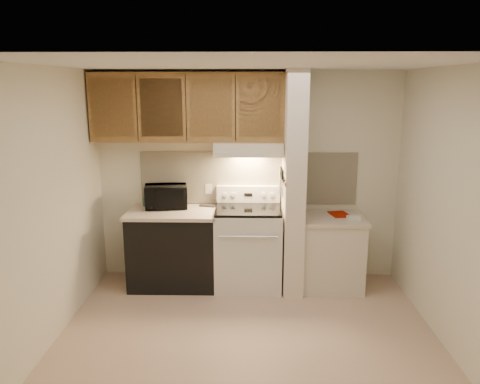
{
  "coord_description": "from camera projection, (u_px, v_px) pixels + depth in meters",
  "views": [
    {
      "loc": [
        0.01,
        -4.04,
        2.33
      ],
      "look_at": [
        -0.09,
        0.75,
        1.23
      ],
      "focal_mm": 35.0,
      "sensor_mm": 36.0,
      "label": 1
    }
  ],
  "objects": [
    {
      "name": "cooktop",
      "position": [
        248.0,
        209.0,
        5.38
      ],
      "size": [
        0.74,
        0.64,
        0.03
      ],
      "primitive_type": "cube",
      "color": "black",
      "rests_on": "range_body"
    },
    {
      "name": "red_folder",
      "position": [
        340.0,
        214.0,
        5.47
      ],
      "size": [
        0.26,
        0.31,
        0.01
      ],
      "primitive_type": "cube",
      "rotation": [
        0.0,
        0.0,
        0.21
      ],
      "color": "#991500",
      "rests_on": "right_countertop"
    },
    {
      "name": "cab_gap_c",
      "position": [
        235.0,
        108.0,
        5.13
      ],
      "size": [
        0.01,
        0.01,
        0.73
      ],
      "primitive_type": "cube",
      "color": "black",
      "rests_on": "upper_cabinets"
    },
    {
      "name": "oven_handle",
      "position": [
        248.0,
        237.0,
        5.08
      ],
      "size": [
        0.65,
        0.02,
        0.02
      ],
      "primitive_type": "cylinder",
      "rotation": [
        0.0,
        1.57,
        0.0
      ],
      "color": "silver",
      "rests_on": "range_body"
    },
    {
      "name": "wall_back",
      "position": [
        248.0,
        177.0,
        5.64
      ],
      "size": [
        3.6,
        2.5,
        0.02
      ],
      "primitive_type": "cube",
      "rotation": [
        1.57,
        0.0,
        0.0
      ],
      "color": "silver",
      "rests_on": "floor"
    },
    {
      "name": "teal_jar",
      "position": [
        146.0,
        202.0,
        5.62
      ],
      "size": [
        0.08,
        0.08,
        0.09
      ],
      "primitive_type": "cylinder",
      "rotation": [
        0.0,
        0.0,
        -0.04
      ],
      "color": "#2D6C64",
      "rests_on": "left_countertop"
    },
    {
      "name": "knife_blade_a",
      "position": [
        283.0,
        189.0,
        5.09
      ],
      "size": [
        0.01,
        0.03,
        0.16
      ],
      "primitive_type": "cube",
      "color": "silver",
      "rests_on": "knife_strip"
    },
    {
      "name": "knife_blade_e",
      "position": [
        281.0,
        184.0,
        5.4
      ],
      "size": [
        0.01,
        0.04,
        0.18
      ],
      "primitive_type": "cube",
      "color": "silver",
      "rests_on": "knife_strip"
    },
    {
      "name": "wall_left",
      "position": [
        49.0,
        208.0,
        4.22
      ],
      "size": [
        0.02,
        3.0,
        2.5
      ],
      "primitive_type": "cube",
      "color": "silver",
      "rests_on": "floor"
    },
    {
      "name": "white_box",
      "position": [
        354.0,
        218.0,
        5.27
      ],
      "size": [
        0.15,
        0.1,
        0.04
      ],
      "primitive_type": "cube",
      "rotation": [
        0.0,
        0.0,
        0.02
      ],
      "color": "white",
      "rests_on": "right_countertop"
    },
    {
      "name": "knife_blade_c",
      "position": [
        282.0,
        188.0,
        5.27
      ],
      "size": [
        0.01,
        0.04,
        0.2
      ],
      "primitive_type": "cube",
      "color": "silver",
      "rests_on": "knife_strip"
    },
    {
      "name": "knife_handle_a",
      "position": [
        283.0,
        176.0,
        5.08
      ],
      "size": [
        0.02,
        0.02,
        0.1
      ],
      "primitive_type": "cylinder",
      "color": "black",
      "rests_on": "knife_strip"
    },
    {
      "name": "backsplash",
      "position": [
        248.0,
        178.0,
        5.64
      ],
      "size": [
        2.6,
        0.02,
        0.63
      ],
      "primitive_type": "cube",
      "color": "#FBEFCD",
      "rests_on": "wall_back"
    },
    {
      "name": "microwave",
      "position": [
        166.0,
        197.0,
        5.52
      ],
      "size": [
        0.54,
        0.41,
        0.27
      ],
      "primitive_type": "imported",
      "rotation": [
        0.0,
        0.0,
        0.17
      ],
      "color": "black",
      "rests_on": "left_countertop"
    },
    {
      "name": "left_countertop",
      "position": [
        172.0,
        212.0,
        5.42
      ],
      "size": [
        1.04,
        0.67,
        0.04
      ],
      "primitive_type": "cube",
      "color": "beige",
      "rests_on": "dishwasher_front"
    },
    {
      "name": "range_backguard",
      "position": [
        248.0,
        194.0,
        5.63
      ],
      "size": [
        0.76,
        0.08,
        0.2
      ],
      "primitive_type": "cube",
      "color": "silver",
      "rests_on": "range_body"
    },
    {
      "name": "cab_door_a",
      "position": [
        112.0,
        108.0,
        5.16
      ],
      "size": [
        0.46,
        0.01,
        0.63
      ],
      "primitive_type": "cube",
      "color": "olive",
      "rests_on": "upper_cabinets"
    },
    {
      "name": "range_knob_left_inner",
      "position": [
        233.0,
        195.0,
        5.59
      ],
      "size": [
        0.05,
        0.02,
        0.05
      ],
      "primitive_type": "cylinder",
      "rotation": [
        1.57,
        0.0,
        0.0
      ],
      "color": "silver",
      "rests_on": "range_backguard"
    },
    {
      "name": "range_body",
      "position": [
        248.0,
        248.0,
        5.48
      ],
      "size": [
        0.76,
        0.65,
        0.92
      ],
      "primitive_type": "cube",
      "color": "silver",
      "rests_on": "floor"
    },
    {
      "name": "ceiling",
      "position": [
        248.0,
        64.0,
        3.9
      ],
      "size": [
        3.6,
        3.6,
        0.0
      ],
      "primitive_type": "plane",
      "rotation": [
        3.14,
        0.0,
        0.0
      ],
      "color": "white",
      "rests_on": "wall_back"
    },
    {
      "name": "knife_strip",
      "position": [
        283.0,
        178.0,
        5.23
      ],
      "size": [
        0.02,
        0.42,
        0.04
      ],
      "primitive_type": "cube",
      "color": "black",
      "rests_on": "partition_pillar"
    },
    {
      "name": "floor",
      "position": [
        247.0,
        335.0,
        4.46
      ],
      "size": [
        3.6,
        3.6,
        0.0
      ],
      "primitive_type": "plane",
      "color": "#CDAB91",
      "rests_on": "ground"
    },
    {
      "name": "knife_handle_b",
      "position": [
        282.0,
        175.0,
        5.14
      ],
      "size": [
        0.02,
        0.02,
        0.1
      ],
      "primitive_type": "cylinder",
      "color": "black",
      "rests_on": "knife_strip"
    },
    {
      "name": "oven_mitt",
      "position": [
        281.0,
        181.0,
        5.47
      ],
      "size": [
        0.03,
        0.11,
        0.27
      ],
      "primitive_type": "cube",
      "color": "gray",
      "rests_on": "partition_pillar"
    },
    {
      "name": "cab_door_b",
      "position": [
        161.0,
        108.0,
        5.15
      ],
      "size": [
        0.46,
        0.01,
        0.63
      ],
      "primitive_type": "cube",
      "color": "olive",
      "rests_on": "upper_cabinets"
    },
    {
      "name": "knife_blade_d",
      "position": [
        281.0,
        185.0,
        5.32
      ],
      "size": [
        0.01,
        0.04,
        0.16
      ],
      "primitive_type": "cube",
      "color": "silver",
      "rests_on": "knife_strip"
    },
    {
      "name": "knife_handle_d",
      "position": [
        281.0,
        172.0,
        5.31
      ],
      "size": [
        0.02,
        0.02,
        0.1
      ],
      "primitive_type": "cylinder",
      "color": "black",
      "rests_on": "knife_strip"
    },
    {
      "name": "range_knob_right_outer",
      "position": [
        272.0,
        195.0,
        5.58
      ],
      "size": [
        0.05,
        0.02,
        0.05
      ],
      "primitive_type": "cylinder",
      "rotation": [
        1.57,
        0.0,
        0.0
      ],
      "color": "silver",
      "rests_on": "range_backguard"
    },
    {
      "name": "cab_gap_b",
      "position": [
        186.0,
        108.0,
        5.14
      ],
      "size": [
        0.01,
        0.01,
        0.73
      ],
      "primitive_type": "cube",
      "color": "black",
      "rests_on": "upper_cabinets"
    },
    {
      "name": "knife_blade_b",
      "position": [
        282.0,
        189.0,
        5.18
      ],
      "size": [
        0.01,
        0.04,
        0.18
      ],
      "primitive_type": "cube",
      "color": "silver",
      "rests_on": "knife_strip"
    },
    {
      "name": "cab_door_c",
      "position": [
        211.0,
        108.0,
        5.14
      ],
      "size": [
        0.46,
        0.01,
        0.63
      ],
      "primitive_type": "cube",
      "color": "olive",
      "rests_on": "upper_cabinets"
    },
    {
      "name": "upper_cabinets",
      "position": [
        188.0,
        107.0,
        5.3
      ],
      "size": [
        2.18,
        0.33,
        0.77
      ],
      "primitive_type": "cube",
      "color": "olive",
      "rests_on": "wall_back"
    },
    {
      "name": "range_knob_right_inner",
      "position": [
        263.0,
        195.0,
        5.58
      ],
      "size": [
        0.05,
        0.02,
        0.05
      ],
      "primitive_type": "cylinder",
      "rotation": [
        1.57,
        0.0,
        0.0
      ],
      "color": "silver",
      "rests_on": "range_backguard"
    },
    {
      "name": "cab_door_d",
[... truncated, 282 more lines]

